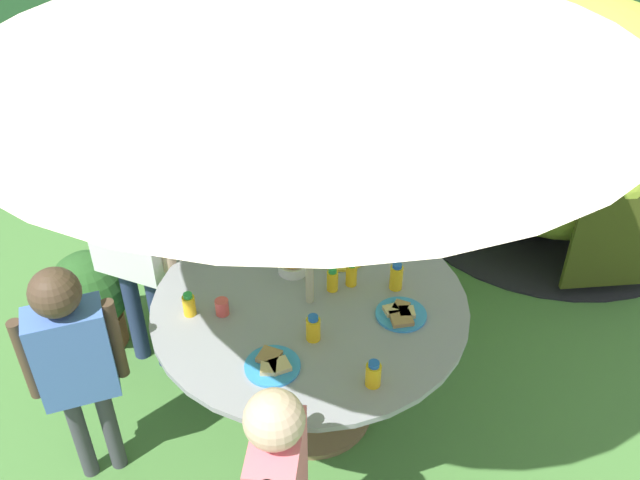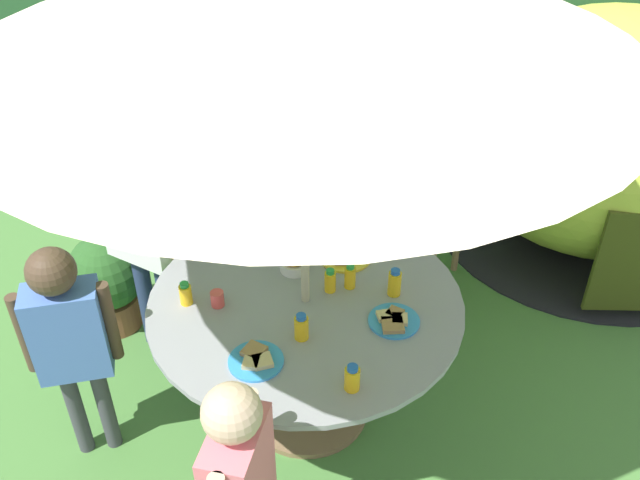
# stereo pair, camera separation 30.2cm
# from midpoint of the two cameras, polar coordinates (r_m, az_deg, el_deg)

# --- Properties ---
(ground_plane) EXTENTS (10.00, 10.00, 0.02)m
(ground_plane) POSITION_cam_midpoint_polar(r_m,az_deg,el_deg) (3.55, -3.24, -13.92)
(ground_plane) COLOR #477A38
(hedge_backdrop) EXTENTS (9.00, 0.70, 1.70)m
(hedge_backdrop) POSITION_cam_midpoint_polar(r_m,az_deg,el_deg) (5.86, 2.80, 17.61)
(hedge_backdrop) COLOR #234C28
(hedge_backdrop) RESTS_ON ground_plane
(garden_table) EXTENTS (1.38, 1.38, 0.71)m
(garden_table) POSITION_cam_midpoint_polar(r_m,az_deg,el_deg) (3.16, -3.57, -7.59)
(garden_table) COLOR brown
(garden_table) RESTS_ON ground_plane
(wooden_chair) EXTENTS (0.62, 0.60, 1.06)m
(wooden_chair) POSITION_cam_midpoint_polar(r_m,az_deg,el_deg) (4.07, 4.12, 4.64)
(wooden_chair) COLOR #93704C
(wooden_chair) RESTS_ON ground_plane
(dome_tent) EXTENTS (2.38, 2.38, 1.46)m
(dome_tent) POSITION_cam_midpoint_polar(r_m,az_deg,el_deg) (4.73, 17.87, 9.54)
(dome_tent) COLOR #B2C63F
(dome_tent) RESTS_ON ground_plane
(potted_plant) EXTENTS (0.42, 0.42, 0.58)m
(potted_plant) POSITION_cam_midpoint_polar(r_m,az_deg,el_deg) (3.89, -20.34, -4.44)
(potted_plant) COLOR brown
(potted_plant) RESTS_ON ground_plane
(child_in_grey_shirt) EXTENTS (0.27, 0.45, 1.37)m
(child_in_grey_shirt) POSITION_cam_midpoint_polar(r_m,az_deg,el_deg) (3.76, -4.44, 6.82)
(child_in_grey_shirt) COLOR #3F3F47
(child_in_grey_shirt) RESTS_ON ground_plane
(child_in_white_shirt) EXTENTS (0.45, 0.28, 1.37)m
(child_in_white_shirt) POSITION_cam_midpoint_polar(r_m,az_deg,el_deg) (3.37, -17.89, 1.14)
(child_in_white_shirt) COLOR navy
(child_in_white_shirt) RESTS_ON ground_plane
(child_in_blue_shirt) EXTENTS (0.35, 0.28, 1.14)m
(child_in_blue_shirt) POSITION_cam_midpoint_polar(r_m,az_deg,el_deg) (3.00, -22.38, -8.71)
(child_in_blue_shirt) COLOR #3F3F47
(child_in_blue_shirt) RESTS_ON ground_plane
(snack_bowl) EXTENTS (0.14, 0.14, 0.08)m
(snack_bowl) POSITION_cam_midpoint_polar(r_m,az_deg,el_deg) (3.17, -4.96, -2.15)
(snack_bowl) COLOR white
(snack_bowl) RESTS_ON garden_table
(plate_center_back) EXTENTS (0.25, 0.25, 0.03)m
(plate_center_back) POSITION_cam_midpoint_polar(r_m,az_deg,el_deg) (3.27, -0.88, -1.24)
(plate_center_back) COLOR yellow
(plate_center_back) RESTS_ON garden_table
(plate_center_front) EXTENTS (0.22, 0.22, 0.03)m
(plate_center_front) POSITION_cam_midpoint_polar(r_m,az_deg,el_deg) (2.95, 3.73, -6.17)
(plate_center_front) COLOR #338CD8
(plate_center_front) RESTS_ON garden_table
(plate_mid_left) EXTENTS (0.22, 0.22, 0.03)m
(plate_mid_left) POSITION_cam_midpoint_polar(r_m,az_deg,el_deg) (2.76, -7.09, -10.23)
(plate_mid_left) COLOR #338CD8
(plate_mid_left) RESTS_ON garden_table
(juice_bottle_near_left) EXTENTS (0.06, 0.06, 0.12)m
(juice_bottle_near_left) POSITION_cam_midpoint_polar(r_m,az_deg,el_deg) (2.65, 1.08, -11.07)
(juice_bottle_near_left) COLOR yellow
(juice_bottle_near_left) RESTS_ON garden_table
(juice_bottle_near_right) EXTENTS (0.05, 0.05, 0.12)m
(juice_bottle_near_right) POSITION_cam_midpoint_polar(r_m,az_deg,el_deg) (3.07, -0.22, -2.92)
(juice_bottle_near_right) COLOR yellow
(juice_bottle_near_right) RESTS_ON garden_table
(juice_bottle_far_left) EXTENTS (0.06, 0.06, 0.12)m
(juice_bottle_far_left) POSITION_cam_midpoint_polar(r_m,az_deg,el_deg) (2.82, -3.65, -7.35)
(juice_bottle_far_left) COLOR yellow
(juice_bottle_far_left) RESTS_ON garden_table
(juice_bottle_far_right) EXTENTS (0.05, 0.05, 0.11)m
(juice_bottle_far_right) POSITION_cam_midpoint_polar(r_m,az_deg,el_deg) (3.01, -13.52, -5.29)
(juice_bottle_far_right) COLOR yellow
(juice_bottle_far_right) RESTS_ON garden_table
(juice_bottle_mid_right) EXTENTS (0.06, 0.06, 0.13)m
(juice_bottle_mid_right) POSITION_cam_midpoint_polar(r_m,az_deg,el_deg) (3.06, 3.47, -3.14)
(juice_bottle_mid_right) COLOR yellow
(juice_bottle_mid_right) RESTS_ON garden_table
(juice_bottle_front_edge) EXTENTS (0.05, 0.05, 0.11)m
(juice_bottle_front_edge) POSITION_cam_midpoint_polar(r_m,az_deg,el_deg) (3.05, -1.81, -3.41)
(juice_bottle_front_edge) COLOR yellow
(juice_bottle_front_edge) RESTS_ON garden_table
(cup_near) EXTENTS (0.06, 0.06, 0.07)m
(cup_near) POSITION_cam_midpoint_polar(r_m,az_deg,el_deg) (2.99, -10.91, -5.53)
(cup_near) COLOR #E04C47
(cup_near) RESTS_ON garden_table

